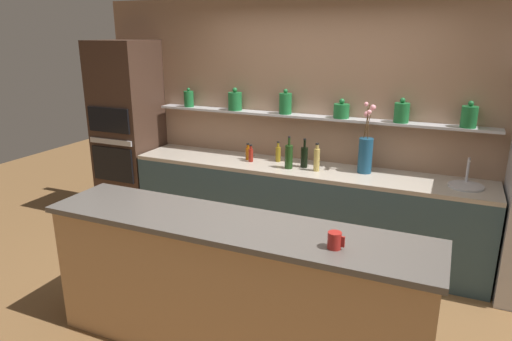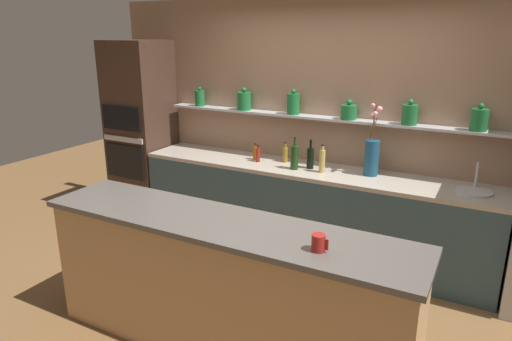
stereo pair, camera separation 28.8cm
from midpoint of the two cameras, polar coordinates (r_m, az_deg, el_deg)
The scene contains 14 objects.
ground_plane at distance 4.00m, azimuth -1.54°, elevation -17.28°, with size 12.00×12.00×0.00m, color brown.
back_wall_unit at distance 4.89m, azimuth 6.39°, elevation 5.69°, with size 5.20×0.28×2.60m.
back_counter_unit at distance 4.83m, azimuth 3.95°, elevation -4.86°, with size 3.68×0.62×0.92m.
island_counter at distance 3.34m, azimuth -5.56°, elevation -14.53°, with size 2.75×0.61×1.02m.
oven_tower at distance 5.73m, azimuth -17.06°, elevation 4.42°, with size 0.67×0.64×2.16m.
flower_vase at distance 4.53m, azimuth 11.78°, elevation 2.25°, with size 0.14×0.15×0.69m.
sink_fixture at distance 4.43m, azimuth 23.12°, elevation -1.63°, with size 0.30×0.30×0.25m.
bottle_sauce_0 at distance 4.93m, azimuth -2.68°, elevation 2.20°, with size 0.05×0.05×0.18m.
bottle_oil_1 at distance 4.85m, azimuth 1.08°, elevation 2.12°, with size 0.05×0.05×0.22m.
bottle_wine_2 at distance 4.60m, azimuth 2.34°, elevation 1.76°, with size 0.08×0.08×0.33m.
bottle_spirit_3 at distance 4.54m, azimuth 5.80°, elevation 1.41°, with size 0.06×0.06×0.28m.
bottle_sauce_4 at distance 4.85m, azimuth -2.35°, elevation 2.00°, with size 0.05×0.05×0.19m.
bottle_wine_5 at distance 4.66m, azimuth 4.30°, elevation 1.71°, with size 0.07×0.07×0.30m.
coffee_mug at distance 2.74m, azimuth 6.82°, elevation -8.72°, with size 0.10×0.08×0.10m.
Camera 1 is at (1.30, -3.05, 2.25)m, focal length 32.00 mm.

